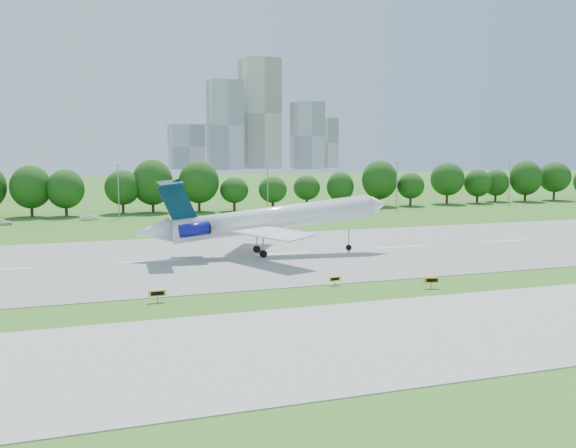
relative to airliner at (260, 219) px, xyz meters
The scene contains 12 objects.
ground 25.95m from the airliner, 81.89° to the right, with size 600.00×600.00×0.00m, color #2F6219.
runway 6.49m from the airliner, ahead, with size 400.00×45.00×0.08m, color gray.
taxiway 43.61m from the airliner, 85.25° to the right, with size 400.00×23.00×0.08m, color #ADADA8.
tree_line 66.98m from the airliner, 86.93° to the left, with size 288.40×8.40×10.40m.
light_poles 56.90m from the airliner, 88.91° to the left, with size 175.90×0.25×12.19m.
skyline 380.75m from the airliner, 74.15° to the left, with size 127.00×52.00×80.00m.
airliner is the anchor object (origin of this frame).
taxi_sign_left 31.05m from the airliner, 127.04° to the right, with size 1.82×0.27×1.28m.
taxi_sign_centre 23.56m from the airliner, 84.20° to the right, with size 1.48×0.39×1.04m.
taxi_sign_right 30.86m from the airliner, 66.41° to the right, with size 1.80×0.61×1.27m.
service_vehicle_a 61.64m from the airliner, 111.89° to the left, with size 1.30×3.73×1.23m, color white.
service_vehicle_b 66.77m from the airliner, 127.25° to the left, with size 1.56×3.87×1.32m, color white.
Camera 1 is at (-30.38, -66.05, 16.25)m, focal length 40.00 mm.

